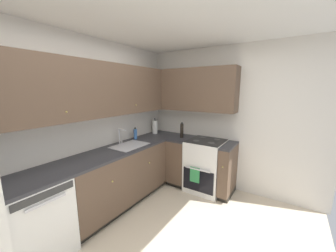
# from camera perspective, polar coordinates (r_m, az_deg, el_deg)

# --- Properties ---
(wall_back) EXTENTS (3.94, 0.05, 2.55)m
(wall_back) POSITION_cam_1_polar(r_m,az_deg,el_deg) (2.98, -25.69, -0.71)
(wall_back) COLOR silver
(wall_back) RESTS_ON ground_plane
(wall_right) EXTENTS (0.05, 3.16, 2.55)m
(wall_right) POSITION_cam_1_polar(r_m,az_deg,el_deg) (3.62, 17.27, 1.74)
(wall_right) COLOR silver
(wall_right) RESTS_ON ground_plane
(dishwasher) EXTENTS (0.60, 0.63, 0.88)m
(dishwasher) POSITION_cam_1_polar(r_m,az_deg,el_deg) (2.69, -34.56, -21.88)
(dishwasher) COLOR white
(dishwasher) RESTS_ON ground_plane
(lower_cabinets_back) EXTENTS (1.75, 0.62, 0.88)m
(lower_cabinets_back) POSITION_cam_1_polar(r_m,az_deg,el_deg) (3.23, -14.38, -14.59)
(lower_cabinets_back) COLOR brown
(lower_cabinets_back) RESTS_ON ground_plane
(countertop_back) EXTENTS (2.95, 0.60, 0.03)m
(countertop_back) POSITION_cam_1_polar(r_m,az_deg,el_deg) (3.07, -14.77, -6.94)
(countertop_back) COLOR #2D2D33
(countertop_back) RESTS_ON lower_cabinets_back
(lower_cabinets_right) EXTENTS (0.62, 1.15, 0.88)m
(lower_cabinets_right) POSITION_cam_1_polar(r_m,az_deg,el_deg) (3.69, 8.16, -11.07)
(lower_cabinets_right) COLOR brown
(lower_cabinets_right) RESTS_ON ground_plane
(countertop_right) EXTENTS (0.60, 1.15, 0.03)m
(countertop_right) POSITION_cam_1_polar(r_m,az_deg,el_deg) (3.55, 8.34, -4.28)
(countertop_right) COLOR #2D2D33
(countertop_right) RESTS_ON lower_cabinets_right
(oven_range) EXTENTS (0.68, 0.62, 1.06)m
(oven_range) POSITION_cam_1_polar(r_m,az_deg,el_deg) (3.63, 11.05, -11.20)
(oven_range) COLOR white
(oven_range) RESTS_ON ground_plane
(upper_cabinets_back) EXTENTS (2.63, 0.34, 0.76)m
(upper_cabinets_back) POSITION_cam_1_polar(r_m,az_deg,el_deg) (2.93, -19.85, 9.98)
(upper_cabinets_back) COLOR brown
(upper_cabinets_right) EXTENTS (0.32, 1.70, 0.76)m
(upper_cabinets_right) POSITION_cam_1_polar(r_m,az_deg,el_deg) (3.65, 6.49, 10.58)
(upper_cabinets_right) COLOR brown
(sink) EXTENTS (0.57, 0.40, 0.10)m
(sink) POSITION_cam_1_polar(r_m,az_deg,el_deg) (3.21, -11.20, -6.40)
(sink) COLOR #B7B7BC
(sink) RESTS_ON countertop_back
(faucet) EXTENTS (0.07, 0.16, 0.25)m
(faucet) POSITION_cam_1_polar(r_m,az_deg,el_deg) (3.31, -13.88, -2.59)
(faucet) COLOR silver
(faucet) RESTS_ON countertop_back
(soap_bottle) EXTENTS (0.06, 0.06, 0.22)m
(soap_bottle) POSITION_cam_1_polar(r_m,az_deg,el_deg) (3.57, -9.60, -2.32)
(soap_bottle) COLOR #3F72BF
(soap_bottle) RESTS_ON countertop_back
(paper_towel_roll) EXTENTS (0.11, 0.11, 0.33)m
(paper_towel_roll) POSITION_cam_1_polar(r_m,az_deg,el_deg) (3.98, -3.89, -0.28)
(paper_towel_roll) COLOR white
(paper_towel_roll) RESTS_ON countertop_back
(oil_bottle) EXTENTS (0.06, 0.06, 0.29)m
(oil_bottle) POSITION_cam_1_polar(r_m,az_deg,el_deg) (3.64, 4.11, -1.29)
(oil_bottle) COLOR black
(oil_bottle) RESTS_ON countertop_right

